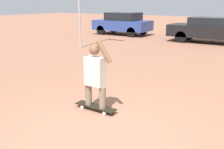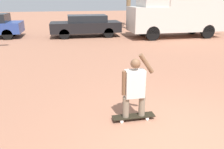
# 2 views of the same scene
# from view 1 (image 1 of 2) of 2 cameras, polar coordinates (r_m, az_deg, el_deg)

# --- Properties ---
(ground_plane) EXTENTS (80.00, 80.00, 0.00)m
(ground_plane) POSITION_cam_1_polar(r_m,az_deg,el_deg) (4.31, -2.47, -13.95)
(ground_plane) COLOR #A36B51
(skateboard) EXTENTS (0.93, 0.22, 0.09)m
(skateboard) POSITION_cam_1_polar(r_m,az_deg,el_deg) (5.24, -3.77, -7.37)
(skateboard) COLOR black
(skateboard) RESTS_ON ground_plane
(person_skateboarder) EXTENTS (0.67, 0.22, 1.39)m
(person_skateboarder) POSITION_cam_1_polar(r_m,az_deg,el_deg) (5.00, -3.93, 0.20)
(person_skateboarder) COLOR gray
(person_skateboarder) RESTS_ON skateboard
(parked_car_black) EXTENTS (4.56, 1.74, 1.41)m
(parked_car_black) POSITION_cam_1_polar(r_m,az_deg,el_deg) (15.04, 21.80, 9.56)
(parked_car_black) COLOR black
(parked_car_black) RESTS_ON ground_plane
(parked_car_blue) EXTENTS (3.93, 1.91, 1.53)m
(parked_car_blue) POSITION_cam_1_polar(r_m,az_deg,el_deg) (17.85, 2.42, 11.66)
(parked_car_blue) COLOR black
(parked_car_blue) RESTS_ON ground_plane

